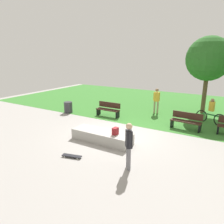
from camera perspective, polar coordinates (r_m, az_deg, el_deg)
The scene contains 12 objects.
ground_plane at distance 10.58m, azimuth 1.16°, elevation -6.22°, with size 28.00×28.00×0.00m, color #9E9993.
grass_lawn at distance 17.54m, azimuth 14.00°, elevation 2.08°, with size 26.60×12.30×0.01m, color #387A2D.
concrete_ledge at distance 9.75m, azimuth -2.80°, elevation -6.65°, with size 2.90×0.93×0.48m, color #A8A59E.
backpack_on_ledge at distance 9.22m, azimuth 0.91°, elevation -5.28°, with size 0.28×0.20×0.32m, color maroon.
skater_performing_trick at distance 7.21m, azimuth 4.64°, elevation -8.40°, with size 0.35×0.38×1.69m.
skateboard_by_ledge at distance 8.48m, azimuth -11.00°, elevation -11.75°, with size 0.82×0.39×0.08m.
park_bench_far_right at distance 11.89m, azimuth 19.75°, elevation -2.24°, with size 1.63×0.59×0.91m.
park_bench_far_left at distance 13.61m, azimuth -1.00°, elevation 0.84°, with size 1.60×0.48×0.91m.
tree_slender_maple at distance 15.34m, azimuth 25.02°, elevation 13.07°, with size 2.89×2.89×5.12m.
trash_bin at distance 14.78m, azimuth -11.95°, elevation 1.28°, with size 0.57×0.57×0.77m, color #333338.
pedestrian_with_backpack at distance 14.45m, azimuth 12.15°, elevation 3.68°, with size 0.42×0.41×1.75m.
cyclist_on_bicycle at distance 13.41m, azimuth 25.57°, elevation -0.24°, with size 1.72×0.71×1.52m.
Camera 1 is at (4.86, -8.55, 3.88)m, focal length 33.24 mm.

